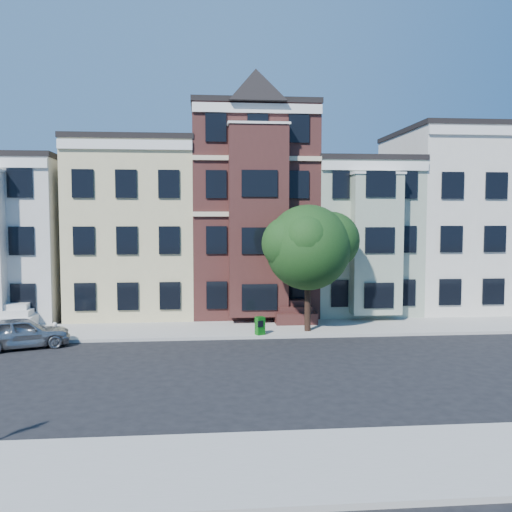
{
  "coord_description": "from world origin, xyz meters",
  "views": [
    {
      "loc": [
        -2.99,
        -20.86,
        5.97
      ],
      "look_at": [
        -0.71,
        3.35,
        4.2
      ],
      "focal_mm": 40.0,
      "sensor_mm": 36.0,
      "label": 1
    }
  ],
  "objects": [
    {
      "name": "ground",
      "position": [
        0.0,
        0.0,
        0.0
      ],
      "size": [
        120.0,
        120.0,
        0.0
      ],
      "primitive_type": "plane",
      "color": "black"
    },
    {
      "name": "far_sidewalk",
      "position": [
        0.0,
        8.0,
        0.07
      ],
      "size": [
        60.0,
        4.0,
        0.15
      ],
      "primitive_type": "cube",
      "color": "#9E9B93",
      "rests_on": "ground"
    },
    {
      "name": "near_sidewalk",
      "position": [
        0.0,
        -8.0,
        0.07
      ],
      "size": [
        60.0,
        4.0,
        0.15
      ],
      "primitive_type": "cube",
      "color": "#9E9B93",
      "rests_on": "ground"
    },
    {
      "name": "house_white",
      "position": [
        -15.0,
        14.5,
        4.5
      ],
      "size": [
        8.0,
        9.0,
        9.0
      ],
      "primitive_type": "cube",
      "color": "beige",
      "rests_on": "ground"
    },
    {
      "name": "house_yellow",
      "position": [
        -7.0,
        14.5,
        5.0
      ],
      "size": [
        7.0,
        9.0,
        10.0
      ],
      "primitive_type": "cube",
      "color": "beige",
      "rests_on": "ground"
    },
    {
      "name": "house_brown",
      "position": [
        0.0,
        14.5,
        6.0
      ],
      "size": [
        7.0,
        9.0,
        12.0
      ],
      "primitive_type": "cube",
      "color": "#3E1D1A",
      "rests_on": "ground"
    },
    {
      "name": "house_green",
      "position": [
        6.5,
        14.5,
        4.5
      ],
      "size": [
        6.0,
        9.0,
        9.0
      ],
      "primitive_type": "cube",
      "color": "#96A58E",
      "rests_on": "ground"
    },
    {
      "name": "house_cream",
      "position": [
        13.5,
        14.5,
        5.5
      ],
      "size": [
        8.0,
        9.0,
        11.0
      ],
      "primitive_type": "cube",
      "color": "silver",
      "rests_on": "ground"
    },
    {
      "name": "street_tree",
      "position": [
        2.23,
        7.01,
        4.05
      ],
      "size": [
        8.39,
        8.39,
        7.81
      ],
      "primitive_type": null,
      "rotation": [
        0.0,
        0.0,
        -0.3
      ],
      "color": "#1E4818",
      "rests_on": "far_sidewalk"
    },
    {
      "name": "parked_car",
      "position": [
        -11.08,
        5.13,
        0.71
      ],
      "size": [
        4.46,
        2.98,
        1.41
      ],
      "primitive_type": "imported",
      "rotation": [
        0.0,
        0.0,
        1.92
      ],
      "color": "#95989D",
      "rests_on": "ground"
    },
    {
      "name": "newspaper_box",
      "position": [
        -0.24,
        6.3,
        0.59
      ],
      "size": [
        0.5,
        0.48,
        0.87
      ],
      "primitive_type": "cube",
      "rotation": [
        0.0,
        0.0,
        0.42
      ],
      "color": "#0D5C11",
      "rests_on": "far_sidewalk"
    },
    {
      "name": "fire_hydrant",
      "position": [
        -9.97,
        6.5,
        0.45
      ],
      "size": [
        0.24,
        0.24,
        0.59
      ],
      "primitive_type": "cylinder",
      "rotation": [
        0.0,
        0.0,
        0.15
      ],
      "color": "silver",
      "rests_on": "far_sidewalk"
    }
  ]
}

